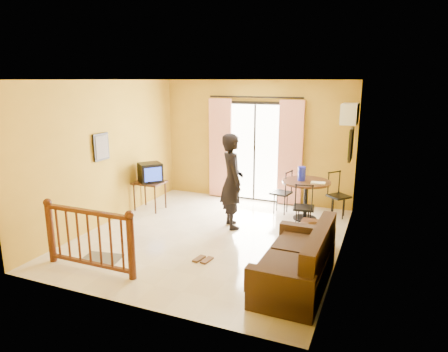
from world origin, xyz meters
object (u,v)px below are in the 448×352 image
at_px(television, 150,173).
at_px(sofa, 299,265).
at_px(coffee_table, 314,237).
at_px(standing_person, 232,181).
at_px(dining_table, 306,189).

bearing_deg(television, sofa, -79.23).
bearing_deg(coffee_table, television, 165.67).
bearing_deg(sofa, standing_person, 133.79).
bearing_deg(standing_person, television, 45.58).
distance_m(television, sofa, 4.32).
bearing_deg(coffee_table, dining_table, 105.83).
bearing_deg(dining_table, sofa, -80.52).
xyz_separation_m(coffee_table, standing_person, (-1.70, 0.65, 0.62)).
distance_m(sofa, standing_person, 2.57).
bearing_deg(dining_table, television, -168.26).
height_order(television, coffee_table, television).
height_order(television, standing_person, standing_person).
bearing_deg(standing_person, dining_table, -87.89).
height_order(television, dining_table, television).
xyz_separation_m(dining_table, coffee_table, (0.46, -1.63, -0.35)).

